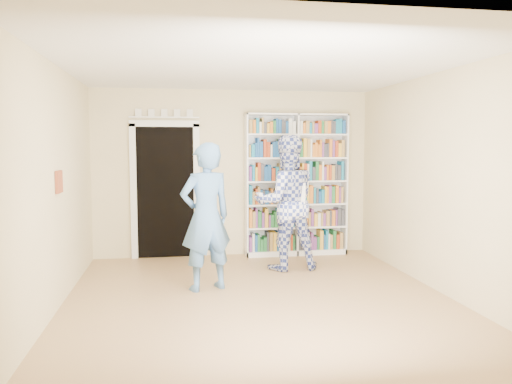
# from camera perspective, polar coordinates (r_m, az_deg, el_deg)

# --- Properties ---
(floor) EXTENTS (5.00, 5.00, 0.00)m
(floor) POSITION_cam_1_polar(r_m,az_deg,el_deg) (5.98, 0.38, -12.22)
(floor) COLOR #AB8552
(floor) RESTS_ON ground
(ceiling) EXTENTS (5.00, 5.00, 0.00)m
(ceiling) POSITION_cam_1_polar(r_m,az_deg,el_deg) (5.77, 0.40, 14.28)
(ceiling) COLOR white
(ceiling) RESTS_ON wall_back
(wall_back) EXTENTS (4.50, 0.00, 4.50)m
(wall_back) POSITION_cam_1_polar(r_m,az_deg,el_deg) (8.19, -2.61, 2.15)
(wall_back) COLOR beige
(wall_back) RESTS_ON floor
(wall_left) EXTENTS (0.00, 5.00, 5.00)m
(wall_left) POSITION_cam_1_polar(r_m,az_deg,el_deg) (5.78, -22.18, 0.45)
(wall_left) COLOR beige
(wall_left) RESTS_ON floor
(wall_right) EXTENTS (0.00, 5.00, 5.00)m
(wall_right) POSITION_cam_1_polar(r_m,az_deg,el_deg) (6.49, 20.36, 1.00)
(wall_right) COLOR beige
(wall_right) RESTS_ON floor
(bookshelf) EXTENTS (1.69, 0.32, 2.32)m
(bookshelf) POSITION_cam_1_polar(r_m,az_deg,el_deg) (8.23, 4.60, 0.90)
(bookshelf) COLOR white
(bookshelf) RESTS_ON floor
(doorway) EXTENTS (1.10, 0.08, 2.43)m
(doorway) POSITION_cam_1_polar(r_m,az_deg,el_deg) (8.12, -10.31, 0.83)
(doorway) COLOR black
(doorway) RESTS_ON floor
(wall_art) EXTENTS (0.03, 0.25, 0.25)m
(wall_art) POSITION_cam_1_polar(r_m,az_deg,el_deg) (5.96, -21.59, 1.09)
(wall_art) COLOR #632C1A
(wall_art) RESTS_ON wall_left
(man_blue) EXTENTS (0.78, 0.65, 1.84)m
(man_blue) POSITION_cam_1_polar(r_m,az_deg,el_deg) (6.22, -5.75, -2.85)
(man_blue) COLOR #4F7CB1
(man_blue) RESTS_ON floor
(man_plaid) EXTENTS (0.97, 0.77, 1.95)m
(man_plaid) POSITION_cam_1_polar(r_m,az_deg,el_deg) (7.25, 3.47, -1.22)
(man_plaid) COLOR #2E3D8E
(man_plaid) RESTS_ON floor
(paper_sheet) EXTENTS (0.23, 0.02, 0.33)m
(paper_sheet) POSITION_cam_1_polar(r_m,az_deg,el_deg) (7.04, 4.74, -0.31)
(paper_sheet) COLOR white
(paper_sheet) RESTS_ON man_plaid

